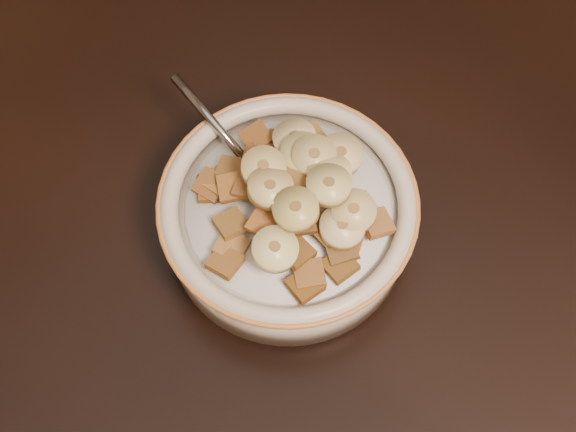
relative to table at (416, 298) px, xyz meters
The scene contains 48 objects.
table is the anchor object (origin of this frame).
cereal_bowl 0.11m from the table, 169.56° to the right, with size 0.18×0.18×0.04m, color #BFB198.
milk 0.12m from the table, 169.56° to the right, with size 0.15×0.15×0.00m, color white.
spoon 0.15m from the table, behind, with size 0.03×0.04×0.01m, color gray.
cereal_square_0 0.17m from the table, 167.75° to the right, with size 0.02×0.02×0.01m, color brown.
cereal_square_1 0.16m from the table, 144.74° to the right, with size 0.02×0.02×0.01m, color brown.
cereal_square_2 0.17m from the table, 165.80° to the right, with size 0.02×0.02×0.01m, color brown.
cereal_square_3 0.15m from the table, behind, with size 0.02×0.02×0.01m, color brown.
cereal_square_4 0.15m from the table, behind, with size 0.02×0.02×0.01m, color #94551D.
cereal_square_5 0.15m from the table, behind, with size 0.02×0.02×0.01m, color #934C1B.
cereal_square_6 0.11m from the table, 162.52° to the right, with size 0.02×0.02×0.01m, color olive.
cereal_square_7 0.17m from the table, 167.52° to the right, with size 0.02×0.02×0.01m, color brown.
cereal_square_8 0.09m from the table, 158.37° to the right, with size 0.02×0.02×0.01m, color brown.
cereal_square_9 0.14m from the table, behind, with size 0.02×0.02×0.01m, color brown.
cereal_square_10 0.12m from the table, 147.88° to the right, with size 0.02×0.02×0.01m, color brown.
cereal_square_11 0.08m from the table, behind, with size 0.02×0.02×0.01m, color #9C5F2B.
cereal_square_12 0.11m from the table, 133.34° to the right, with size 0.02×0.02×0.01m, color brown.
cereal_square_13 0.16m from the table, 156.26° to the right, with size 0.02×0.02×0.01m, color olive.
cereal_square_14 0.16m from the table, 166.64° to the right, with size 0.02×0.02×0.01m, color #9A642D.
cereal_square_15 0.12m from the table, 160.66° to the right, with size 0.02×0.02×0.01m, color brown.
cereal_square_16 0.17m from the table, behind, with size 0.02×0.02×0.01m, color brown.
cereal_square_17 0.13m from the table, behind, with size 0.02×0.02×0.01m, color #955C18.
cereal_square_18 0.13m from the table, 159.29° to the right, with size 0.02×0.02×0.01m, color brown.
cereal_square_19 0.09m from the table, 152.52° to the right, with size 0.02×0.02×0.01m, color brown.
cereal_square_20 0.17m from the table, behind, with size 0.02×0.02×0.01m, color brown.
cereal_square_21 0.16m from the table, behind, with size 0.02×0.02×0.01m, color brown.
cereal_square_22 0.18m from the table, 165.98° to the right, with size 0.02×0.02×0.01m, color brown.
cereal_square_23 0.09m from the table, behind, with size 0.02×0.02×0.01m, color brown.
cereal_square_24 0.09m from the table, behind, with size 0.02×0.02×0.01m, color brown.
cereal_square_25 0.16m from the table, 167.94° to the right, with size 0.02×0.02×0.01m, color brown.
cereal_square_26 0.15m from the table, 149.81° to the right, with size 0.02×0.02×0.01m, color #996335.
cereal_square_27 0.16m from the table, behind, with size 0.02×0.02×0.01m, color brown.
cereal_square_28 0.15m from the table, 163.98° to the left, with size 0.02×0.02×0.01m, color brown.
cereal_square_29 0.09m from the table, 142.39° to the right, with size 0.02×0.02×0.01m, color brown.
cereal_square_30 0.11m from the table, 137.75° to the right, with size 0.02×0.02×0.01m, color brown.
cereal_square_31 0.14m from the table, 156.74° to the right, with size 0.02×0.02×0.01m, color #9B5B20.
banana_slice_0 0.15m from the table, behind, with size 0.03×0.03×0.01m, color #F1DA8C.
banana_slice_1 0.14m from the table, behind, with size 0.03×0.03×0.01m, color #C9BA7C.
banana_slice_2 0.14m from the table, 145.24° to the right, with size 0.03×0.03×0.01m, color #E9DD8E.
banana_slice_3 0.15m from the table, 166.56° to the right, with size 0.03×0.03×0.01m, color #DBBD78.
banana_slice_4 0.16m from the table, behind, with size 0.03×0.03×0.01m, color #E5CC7B.
banana_slice_5 0.12m from the table, behind, with size 0.03×0.03×0.01m, color #E7DC7A.
banana_slice_6 0.10m from the table, 162.90° to the right, with size 0.03×0.03×0.01m, color beige.
banana_slice_7 0.10m from the table, behind, with size 0.03×0.03×0.01m, color #E1C875.
banana_slice_8 0.14m from the table, 160.26° to the right, with size 0.03×0.03×0.01m, color #D0C56C.
banana_slice_9 0.14m from the table, behind, with size 0.03×0.03×0.01m, color #CEC67F.
banana_slice_10 0.13m from the table, behind, with size 0.03×0.03×0.01m, color #FFE981.
banana_slice_11 0.13m from the table, 164.14° to the left, with size 0.03×0.03×0.01m, color beige.
Camera 1 is at (0.04, -0.23, 1.29)m, focal length 50.00 mm.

